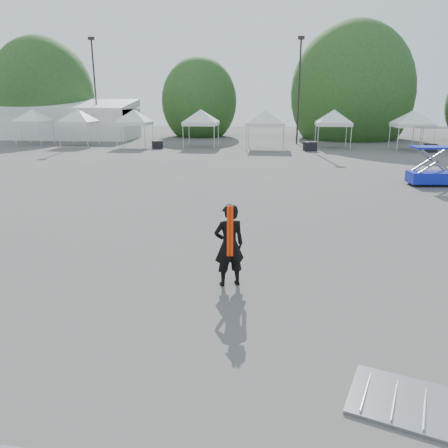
# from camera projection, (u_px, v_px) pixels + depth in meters

# --- Properties ---
(ground) EXTENTS (120.00, 120.00, 0.00)m
(ground) POSITION_uv_depth(u_px,v_px,m) (238.00, 250.00, 12.57)
(ground) COLOR #474442
(ground) RESTS_ON ground
(marquee) EXTENTS (15.00, 6.25, 4.23)m
(marquee) POSITION_uv_depth(u_px,v_px,m) (66.00, 120.00, 47.92)
(marquee) COLOR silver
(marquee) RESTS_ON ground
(light_pole_west) EXTENTS (0.60, 0.25, 10.30)m
(light_pole_west) POSITION_uv_depth(u_px,v_px,m) (95.00, 84.00, 45.47)
(light_pole_west) COLOR black
(light_pole_west) RESTS_ON ground
(light_pole_east) EXTENTS (0.60, 0.25, 9.80)m
(light_pole_east) POSITION_uv_depth(u_px,v_px,m) (299.00, 85.00, 41.27)
(light_pole_east) COLOR black
(light_pole_east) RESTS_ON ground
(tree_far_w) EXTENTS (4.80, 4.80, 7.30)m
(tree_far_w) POSITION_uv_depth(u_px,v_px,m) (43.00, 96.00, 50.53)
(tree_far_w) COLOR #382314
(tree_far_w) RESTS_ON ground
(tree_mid_w) EXTENTS (4.16, 4.16, 6.33)m
(tree_mid_w) POSITION_uv_depth(u_px,v_px,m) (199.00, 102.00, 50.58)
(tree_mid_w) COLOR #382314
(tree_mid_w) RESTS_ON ground
(tree_mid_e) EXTENTS (5.12, 5.12, 7.79)m
(tree_mid_e) POSITION_uv_depth(u_px,v_px,m) (352.00, 93.00, 47.46)
(tree_mid_e) COLOR #382314
(tree_mid_e) RESTS_ON ground
(tent_a) EXTENTS (3.82, 3.82, 3.88)m
(tent_a) POSITION_uv_depth(u_px,v_px,m) (32.00, 112.00, 41.39)
(tent_a) COLOR silver
(tent_a) RESTS_ON ground
(tent_b) EXTENTS (4.04, 4.04, 3.88)m
(tent_b) POSITION_uv_depth(u_px,v_px,m) (78.00, 112.00, 40.29)
(tent_b) COLOR silver
(tent_b) RESTS_ON ground
(tent_c) EXTENTS (3.96, 3.96, 3.88)m
(tent_c) POSITION_uv_depth(u_px,v_px,m) (134.00, 112.00, 39.30)
(tent_c) COLOR silver
(tent_c) RESTS_ON ground
(tent_d) EXTENTS (4.19, 4.19, 3.88)m
(tent_d) POSITION_uv_depth(u_px,v_px,m) (201.00, 112.00, 38.97)
(tent_d) COLOR silver
(tent_d) RESTS_ON ground
(tent_e) EXTENTS (4.71, 4.71, 3.88)m
(tent_e) POSITION_uv_depth(u_px,v_px,m) (266.00, 113.00, 37.57)
(tent_e) COLOR silver
(tent_e) RESTS_ON ground
(tent_f) EXTENTS (4.20, 4.20, 3.88)m
(tent_f) POSITION_uv_depth(u_px,v_px,m) (334.00, 113.00, 38.23)
(tent_f) COLOR silver
(tent_f) RESTS_ON ground
(tent_g) EXTENTS (4.29, 4.29, 3.88)m
(tent_g) POSITION_uv_depth(u_px,v_px,m) (414.00, 113.00, 36.42)
(tent_g) COLOR silver
(tent_g) RESTS_ON ground
(man) EXTENTS (0.84, 0.71, 1.95)m
(man) POSITION_uv_depth(u_px,v_px,m) (229.00, 245.00, 9.96)
(man) COLOR black
(man) RESTS_ON ground
(scissor_lift) EXTENTS (2.33, 1.33, 2.88)m
(scissor_lift) POSITION_uv_depth(u_px,v_px,m) (434.00, 157.00, 21.60)
(scissor_lift) COLOR #0D14B0
(scissor_lift) RESTS_ON ground
(barrier_mid) EXTENTS (2.69, 1.95, 0.08)m
(barrier_mid) POSITION_uv_depth(u_px,v_px,m) (441.00, 411.00, 6.02)
(barrier_mid) COLOR #989A9F
(barrier_mid) RESTS_ON ground
(crate_west) EXTENTS (1.09, 0.99, 0.69)m
(crate_west) POSITION_uv_depth(u_px,v_px,m) (157.00, 145.00, 38.43)
(crate_west) COLOR black
(crate_west) RESTS_ON ground
(crate_mid) EXTENTS (1.18, 1.04, 0.76)m
(crate_mid) POSITION_uv_depth(u_px,v_px,m) (310.00, 146.00, 36.68)
(crate_mid) COLOR black
(crate_mid) RESTS_ON ground
(crate_east) EXTENTS (0.90, 0.72, 0.67)m
(crate_east) POSITION_uv_depth(u_px,v_px,m) (431.00, 148.00, 35.77)
(crate_east) COLOR black
(crate_east) RESTS_ON ground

